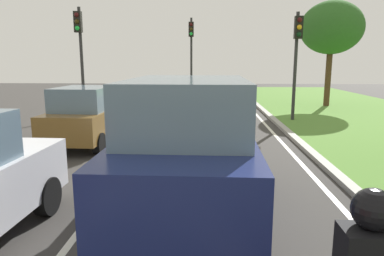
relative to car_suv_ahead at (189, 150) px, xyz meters
The scene contains 10 objects.
ground_plane 5.88m from the car_suv_ahead, 99.36° to the left, with size 60.00×60.00×0.00m, color #383533.
lane_line_center 6.03m from the car_suv_ahead, 106.07° to the left, with size 0.12×32.00×0.01m, color silver.
lane_line_right_edge 6.38m from the car_suv_ahead, 64.89° to the left, with size 0.12×32.00×0.01m, color silver.
curb_right 6.60m from the car_suv_ahead, 60.90° to the left, with size 0.24×48.00×0.12m, color #9E9B93.
car_suv_ahead is the anchor object (origin of this frame).
car_hatchback_far 6.23m from the car_suv_ahead, 123.21° to the left, with size 1.85×3.76×1.78m.
traffic_light_near_right 10.65m from the car_suv_ahead, 67.74° to the left, with size 0.32×0.50×4.53m.
traffic_light_overhead_left 12.08m from the car_suv_ahead, 117.28° to the left, with size 0.32×0.50×4.91m.
traffic_light_far_median 17.65m from the car_suv_ahead, 92.52° to the left, with size 0.32×0.50×5.24m.
tree_roadside_far 16.70m from the car_suv_ahead, 64.59° to the left, with size 3.37×3.37×5.78m.
Camera 1 is at (1.23, 3.00, 2.53)m, focal length 32.79 mm.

